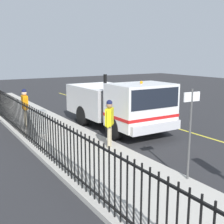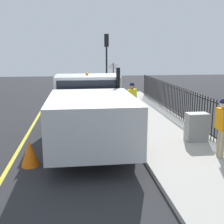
# 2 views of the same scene
# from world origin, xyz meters

# --- Properties ---
(ground_plane) EXTENTS (57.54, 57.54, 0.00)m
(ground_plane) POSITION_xyz_m (0.00, 0.00, 0.00)
(ground_plane) COLOR #2B2B2D
(ground_plane) RESTS_ON ground
(sidewalk_slab) EXTENTS (2.93, 26.16, 0.14)m
(sidewalk_slab) POSITION_xyz_m (3.15, 0.00, 0.07)
(sidewalk_slab) COLOR #B7B2A8
(sidewalk_slab) RESTS_ON ground
(lane_marking) EXTENTS (0.12, 23.54, 0.01)m
(lane_marking) POSITION_xyz_m (-2.13, 0.00, 0.00)
(lane_marking) COLOR yellow
(lane_marking) RESTS_ON ground
(work_truck) EXTENTS (2.54, 5.89, 2.58)m
(work_truck) POSITION_xyz_m (0.22, 1.83, 1.27)
(work_truck) COLOR white
(work_truck) RESTS_ON ground
(worker_standing) EXTENTS (0.49, 0.50, 1.70)m
(worker_standing) POSITION_xyz_m (2.19, 4.15, 1.18)
(worker_standing) COLOR yellow
(worker_standing) RESTS_ON sidewalk_slab
(pedestrian_distant) EXTENTS (0.25, 0.64, 1.73)m
(pedestrian_distant) POSITION_xyz_m (3.90, -0.43, 1.20)
(pedestrian_distant) COLOR orange
(pedestrian_distant) RESTS_ON sidewalk_slab
(iron_fence) EXTENTS (0.04, 22.27, 1.44)m
(iron_fence) POSITION_xyz_m (4.44, 0.00, 0.87)
(iron_fence) COLOR black
(iron_fence) RESTS_ON sidewalk_slab
(utility_cabinet) EXTENTS (0.72, 0.44, 0.97)m
(utility_cabinet) POSITION_xyz_m (3.84, 1.08, 0.62)
(utility_cabinet) COLOR gray
(utility_cabinet) RESTS_ON sidewalk_slab
(traffic_cone) EXTENTS (0.51, 0.51, 0.74)m
(traffic_cone) POSITION_xyz_m (-1.54, -0.09, 0.37)
(traffic_cone) COLOR orange
(traffic_cone) RESTS_ON ground
(street_sign) EXTENTS (0.50, 0.08, 2.40)m
(street_sign) POSITION_xyz_m (1.81, 7.54, 1.63)
(street_sign) COLOR #4C4C4C
(street_sign) RESTS_ON sidewalk_slab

